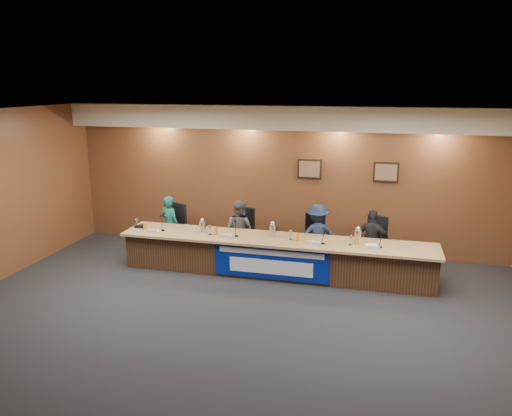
% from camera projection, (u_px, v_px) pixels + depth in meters
% --- Properties ---
extents(floor, '(10.00, 10.00, 0.00)m').
position_uv_depth(floor, '(242.00, 331.00, 7.57)').
color(floor, black).
rests_on(floor, ground).
extents(ceiling, '(10.00, 8.00, 0.04)m').
position_uv_depth(ceiling, '(240.00, 118.00, 6.79)').
color(ceiling, silver).
rests_on(ceiling, wall_back).
extents(wall_back, '(10.00, 0.04, 3.20)m').
position_uv_depth(wall_back, '(291.00, 179.00, 10.94)').
color(wall_back, brown).
rests_on(wall_back, floor).
extents(soffit, '(10.00, 0.50, 0.50)m').
position_uv_depth(soffit, '(290.00, 118.00, 10.37)').
color(soffit, beige).
rests_on(soffit, wall_back).
extents(dais_body, '(6.00, 0.80, 0.70)m').
position_uv_depth(dais_body, '(275.00, 257.00, 9.74)').
color(dais_body, '#3F2616').
rests_on(dais_body, floor).
extents(dais_top, '(6.10, 0.95, 0.05)m').
position_uv_depth(dais_top, '(275.00, 239.00, 9.60)').
color(dais_top, '#A47D4E').
rests_on(dais_top, dais_body).
extents(banner, '(2.20, 0.02, 0.65)m').
position_uv_depth(banner, '(271.00, 263.00, 9.35)').
color(banner, navy).
rests_on(banner, dais_body).
extents(banner_text_upper, '(2.00, 0.01, 0.10)m').
position_uv_depth(banner_text_upper, '(271.00, 253.00, 9.28)').
color(banner_text_upper, silver).
rests_on(banner_text_upper, banner).
extents(banner_text_lower, '(1.60, 0.01, 0.28)m').
position_uv_depth(banner_text_lower, '(271.00, 267.00, 9.35)').
color(banner_text_lower, silver).
rests_on(banner_text_lower, banner).
extents(wall_photo_left, '(0.52, 0.04, 0.42)m').
position_uv_depth(wall_photo_left, '(310.00, 169.00, 10.75)').
color(wall_photo_left, black).
rests_on(wall_photo_left, wall_back).
extents(wall_photo_right, '(0.52, 0.04, 0.42)m').
position_uv_depth(wall_photo_right, '(386.00, 172.00, 10.37)').
color(wall_photo_right, black).
rests_on(wall_photo_right, wall_back).
extents(panelist_a, '(0.56, 0.47, 1.30)m').
position_uv_depth(panelist_a, '(170.00, 225.00, 10.84)').
color(panelist_a, '#13544A').
rests_on(panelist_a, floor).
extents(panelist_b, '(0.76, 0.68, 1.30)m').
position_uv_depth(panelist_b, '(239.00, 230.00, 10.46)').
color(panelist_b, '#4B4B50').
rests_on(panelist_b, floor).
extents(panelist_c, '(0.96, 0.72, 1.31)m').
position_uv_depth(panelist_c, '(317.00, 236.00, 10.07)').
color(panelist_c, '#16223C').
rests_on(panelist_c, floor).
extents(panelist_d, '(0.78, 0.42, 1.26)m').
position_uv_depth(panelist_d, '(372.00, 241.00, 9.81)').
color(panelist_d, black).
rests_on(panelist_d, floor).
extents(office_chair_a, '(0.63, 0.63, 0.08)m').
position_uv_depth(office_chair_a, '(172.00, 231.00, 10.98)').
color(office_chair_a, black).
rests_on(office_chair_a, floor).
extents(office_chair_b, '(0.58, 0.58, 0.08)m').
position_uv_depth(office_chair_b, '(241.00, 237.00, 10.60)').
color(office_chair_b, black).
rests_on(office_chair_b, floor).
extents(office_chair_c, '(0.63, 0.63, 0.08)m').
position_uv_depth(office_chair_c, '(318.00, 243.00, 10.20)').
color(office_chair_c, black).
rests_on(office_chair_c, floor).
extents(office_chair_d, '(0.63, 0.63, 0.08)m').
position_uv_depth(office_chair_d, '(372.00, 247.00, 9.95)').
color(office_chair_d, black).
rests_on(office_chair_d, floor).
extents(nameplate_a, '(0.24, 0.08, 0.10)m').
position_uv_depth(nameplate_a, '(152.00, 231.00, 9.92)').
color(nameplate_a, white).
rests_on(nameplate_a, dais_top).
extents(microphone_a, '(0.07, 0.07, 0.02)m').
position_uv_depth(microphone_a, '(163.00, 230.00, 10.08)').
color(microphone_a, black).
rests_on(microphone_a, dais_top).
extents(juice_glass_a, '(0.06, 0.06, 0.15)m').
position_uv_depth(juice_glass_a, '(145.00, 226.00, 10.16)').
color(juice_glass_a, orange).
rests_on(juice_glass_a, dais_top).
extents(water_glass_a, '(0.08, 0.08, 0.18)m').
position_uv_depth(water_glass_a, '(137.00, 224.00, 10.26)').
color(water_glass_a, silver).
rests_on(water_glass_a, dais_top).
extents(nameplate_b, '(0.24, 0.08, 0.10)m').
position_uv_depth(nameplate_b, '(225.00, 236.00, 9.61)').
color(nameplate_b, white).
rests_on(nameplate_b, dais_top).
extents(microphone_b, '(0.07, 0.07, 0.02)m').
position_uv_depth(microphone_b, '(236.00, 236.00, 9.71)').
color(microphone_b, black).
rests_on(microphone_b, dais_top).
extents(juice_glass_b, '(0.06, 0.06, 0.15)m').
position_uv_depth(juice_glass_b, '(216.00, 231.00, 9.80)').
color(juice_glass_b, orange).
rests_on(juice_glass_b, dais_top).
extents(water_glass_b, '(0.08, 0.08, 0.18)m').
position_uv_depth(water_glass_b, '(210.00, 230.00, 9.81)').
color(water_glass_b, silver).
rests_on(water_glass_b, dais_top).
extents(nameplate_c, '(0.24, 0.08, 0.10)m').
position_uv_depth(nameplate_c, '(313.00, 243.00, 9.19)').
color(nameplate_c, white).
rests_on(nameplate_c, dais_top).
extents(microphone_c, '(0.07, 0.07, 0.02)m').
position_uv_depth(microphone_c, '(323.00, 243.00, 9.26)').
color(microphone_c, black).
rests_on(microphone_c, dais_top).
extents(juice_glass_c, '(0.06, 0.06, 0.15)m').
position_uv_depth(juice_glass_c, '(298.00, 237.00, 9.40)').
color(juice_glass_c, orange).
rests_on(juice_glass_c, dais_top).
extents(water_glass_c, '(0.08, 0.08, 0.18)m').
position_uv_depth(water_glass_c, '(291.00, 235.00, 9.49)').
color(water_glass_c, silver).
rests_on(water_glass_c, dais_top).
extents(nameplate_d, '(0.24, 0.08, 0.10)m').
position_uv_depth(nameplate_d, '(373.00, 247.00, 8.94)').
color(nameplate_d, white).
rests_on(nameplate_d, dais_top).
extents(microphone_d, '(0.07, 0.07, 0.02)m').
position_uv_depth(microphone_d, '(380.00, 247.00, 9.06)').
color(microphone_d, black).
rests_on(microphone_d, dais_top).
extents(juice_glass_d, '(0.06, 0.06, 0.15)m').
position_uv_depth(juice_glass_d, '(357.00, 241.00, 9.19)').
color(juice_glass_d, orange).
rests_on(juice_glass_d, dais_top).
extents(water_glass_d, '(0.08, 0.08, 0.18)m').
position_uv_depth(water_glass_d, '(351.00, 240.00, 9.18)').
color(water_glass_d, silver).
rests_on(water_glass_d, dais_top).
extents(carafe_left, '(0.12, 0.12, 0.23)m').
position_uv_depth(carafe_left, '(202.00, 227.00, 9.95)').
color(carafe_left, silver).
rests_on(carafe_left, dais_top).
extents(carafe_mid, '(0.12, 0.12, 0.25)m').
position_uv_depth(carafe_mid, '(273.00, 231.00, 9.66)').
color(carafe_mid, silver).
rests_on(carafe_mid, dais_top).
extents(carafe_right, '(0.13, 0.13, 0.25)m').
position_uv_depth(carafe_right, '(358.00, 237.00, 9.28)').
color(carafe_right, silver).
rests_on(carafe_right, dais_top).
extents(speakerphone, '(0.32, 0.32, 0.05)m').
position_uv_depth(speakerphone, '(142.00, 226.00, 10.31)').
color(speakerphone, black).
rests_on(speakerphone, dais_top).
extents(paper_stack, '(0.26, 0.33, 0.01)m').
position_uv_depth(paper_stack, '(372.00, 246.00, 9.14)').
color(paper_stack, white).
rests_on(paper_stack, dais_top).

